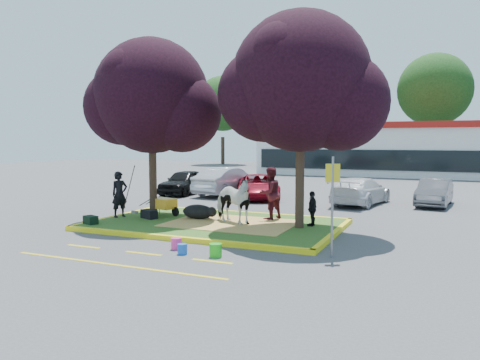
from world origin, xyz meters
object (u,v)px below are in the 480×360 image
at_px(sign_post, 332,196).
at_px(bucket_green, 216,250).
at_px(car_silver, 227,181).
at_px(calf, 198,212).
at_px(cow, 232,200).
at_px(bucket_pink, 176,244).
at_px(bucket_blue, 182,249).
at_px(handler, 120,194).
at_px(wheelbarrow, 164,204).
at_px(car_black, 185,182).

xyz_separation_m(sign_post, bucket_green, (-2.70, -1.07, -1.40)).
bearing_deg(car_silver, calf, 116.27).
bearing_deg(calf, sign_post, -19.98).
xyz_separation_m(cow, calf, (-1.48, 0.35, -0.53)).
relative_size(bucket_pink, bucket_blue, 1.15).
distance_m(handler, wheelbarrow, 1.64).
bearing_deg(car_silver, bucket_pink, 116.93).
distance_m(sign_post, car_silver, 14.00).
bearing_deg(car_silver, sign_post, 133.88).
bearing_deg(car_black, bucket_pink, -63.33).
distance_m(bucket_pink, car_silver, 12.77).
xyz_separation_m(calf, sign_post, (5.46, -3.05, 1.17)).
bearing_deg(bucket_blue, car_black, 120.07).
xyz_separation_m(cow, bucket_green, (1.28, -3.76, -0.76)).
height_order(wheelbarrow, bucket_blue, wheelbarrow).
bearing_deg(wheelbarrow, sign_post, -8.31).
height_order(handler, sign_post, sign_post).
relative_size(cow, calf, 1.56).
height_order(bucket_pink, car_silver, car_silver).
xyz_separation_m(handler, sign_post, (8.28, -2.28, 0.59)).
xyz_separation_m(sign_post, bucket_pink, (-4.05, -0.74, -1.42)).
xyz_separation_m(wheelbarrow, bucket_blue, (3.41, -4.41, -0.45)).
bearing_deg(bucket_green, calf, 123.81).
bearing_deg(handler, wheelbarrow, -26.35).
xyz_separation_m(calf, bucket_blue, (1.84, -4.20, -0.27)).
xyz_separation_m(wheelbarrow, car_silver, (-1.16, 8.06, 0.16)).
bearing_deg(bucket_green, bucket_blue, -174.64).
relative_size(cow, bucket_pink, 5.93).
bearing_deg(handler, calf, -49.11).
distance_m(cow, bucket_blue, 3.95).
distance_m(bucket_blue, car_black, 13.70).
bearing_deg(sign_post, wheelbarrow, 130.37).
xyz_separation_m(sign_post, car_silver, (-8.20, 11.32, -0.82)).
bearing_deg(wheelbarrow, car_black, 131.47).
xyz_separation_m(sign_post, bucket_blue, (-3.62, -1.15, -1.44)).
xyz_separation_m(sign_post, car_black, (-10.48, 10.70, -0.90)).
bearing_deg(bucket_blue, car_silver, 110.12).
height_order(handler, bucket_pink, handler).
distance_m(calf, wheelbarrow, 1.59).
height_order(handler, wheelbarrow, handler).
relative_size(wheelbarrow, bucket_green, 4.92).
height_order(calf, car_black, car_black).
distance_m(handler, sign_post, 8.61).
bearing_deg(sign_post, bucket_pink, 165.65).
bearing_deg(car_black, bucket_blue, -62.60).
distance_m(bucket_green, car_silver, 13.57).
bearing_deg(car_silver, car_black, 23.33).
bearing_deg(bucket_pink, handler, 144.43).
distance_m(sign_post, bucket_blue, 4.07).
bearing_deg(car_black, cow, -53.57).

